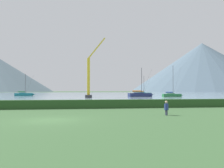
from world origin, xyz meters
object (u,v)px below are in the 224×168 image
(sailboat_slip_0, at_px, (24,94))
(sailboat_slip_2, at_px, (140,95))
(person_seated_viewer, at_px, (166,107))
(sailboat_slip_3, at_px, (172,95))
(sailboat_slip_8, at_px, (143,94))
(dock_crane, at_px, (89,79))

(sailboat_slip_0, relative_size, sailboat_slip_2, 0.88)
(sailboat_slip_0, bearing_deg, person_seated_viewer, -73.85)
(sailboat_slip_0, bearing_deg, sailboat_slip_3, -25.77)
(sailboat_slip_2, bearing_deg, person_seated_viewer, -109.39)
(sailboat_slip_0, xyz_separation_m, sailboat_slip_8, (50.96, 7.22, 0.02))
(sailboat_slip_8, bearing_deg, sailboat_slip_0, -169.77)
(sailboat_slip_0, distance_m, dock_crane, 36.92)
(sailboat_slip_0, relative_size, sailboat_slip_8, 0.99)
(sailboat_slip_0, distance_m, person_seated_viewer, 84.65)
(sailboat_slip_8, bearing_deg, dock_crane, -125.50)
(sailboat_slip_3, bearing_deg, sailboat_slip_8, 95.61)
(person_seated_viewer, xyz_separation_m, dock_crane, (-3.40, 52.53, 4.74))
(person_seated_viewer, bearing_deg, sailboat_slip_8, 75.78)
(sailboat_slip_2, distance_m, person_seated_viewer, 61.40)
(sailboat_slip_0, xyz_separation_m, sailboat_slip_2, (41.92, -20.34, 0.10))
(sailboat_slip_8, relative_size, dock_crane, 0.48)
(person_seated_viewer, bearing_deg, sailboat_slip_0, 109.79)
(dock_crane, bearing_deg, person_seated_viewer, -86.30)
(sailboat_slip_3, relative_size, dock_crane, 0.59)
(sailboat_slip_8, height_order, dock_crane, dock_crane)
(sailboat_slip_8, bearing_deg, sailboat_slip_2, -105.99)
(sailboat_slip_2, xyz_separation_m, sailboat_slip_8, (9.04, 27.56, -0.08))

